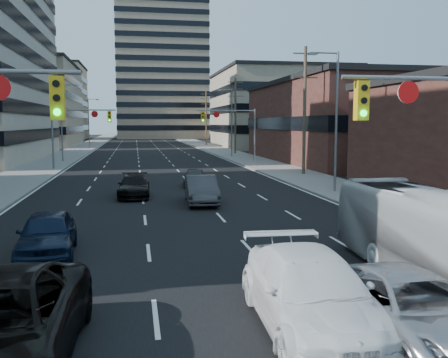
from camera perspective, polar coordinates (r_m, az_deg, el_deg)
road_surface at (r=135.35m, az=-9.22°, el=4.41°), size 18.00×300.00×0.02m
sidewalk_left at (r=135.65m, az=-14.09°, el=4.33°), size 5.00×300.00×0.15m
sidewalk_right at (r=136.03m, az=-4.36°, el=4.51°), size 5.00×300.00×0.15m
office_left_far at (r=107.55m, az=-22.03°, el=7.79°), size 20.00×30.00×16.00m
storefront_right_mid at (r=61.16m, az=15.33°, el=6.15°), size 20.00×30.00×9.00m
office_right_far at (r=97.18m, az=6.19°, el=7.82°), size 22.00×28.00×14.00m
apartment_tower at (r=157.39m, az=-7.28°, el=15.30°), size 26.00×26.00×58.00m
bg_block_left at (r=147.64m, az=-20.40°, el=8.13°), size 24.00×24.00×20.00m
bg_block_right at (r=139.52m, az=4.09°, el=6.99°), size 22.00×22.00×12.00m
signal_far_left at (r=50.56m, az=-16.45°, el=5.89°), size 6.09×0.33×6.00m
signal_far_right at (r=51.22m, az=1.00°, el=6.15°), size 6.09×0.33×6.00m
utility_pole_block at (r=43.72m, az=9.19°, el=7.96°), size 2.20×0.28×11.00m
utility_pole_midblock at (r=72.71m, az=1.31°, el=7.39°), size 2.20×0.28×11.00m
utility_pole_distant at (r=102.29m, az=-2.05°, el=7.10°), size 2.20×0.28×11.00m
streetlight_left_mid at (r=60.81m, az=-17.94°, el=6.59°), size 2.03×0.22×9.00m
streetlight_left_far at (r=95.61m, az=-15.11°, el=6.50°), size 2.03×0.22×9.00m
streetlight_right_near at (r=32.76m, az=12.47°, el=7.18°), size 2.03×0.22×9.00m
streetlight_right_far at (r=66.46m, az=0.75°, el=6.86°), size 2.03×0.22×9.00m
white_van at (r=11.31m, az=9.94°, el=-12.70°), size 2.57×5.88×1.68m
silver_suv at (r=11.27m, az=20.66°, el=-13.72°), size 2.67×5.33×1.45m
transit_bus at (r=14.96m, az=23.56°, el=-6.38°), size 2.69×9.79×2.70m
sedan_blue at (r=18.11m, az=-19.55°, el=-5.93°), size 2.12×4.65×1.55m
sedan_grey_center at (r=28.12m, az=-2.60°, el=-1.24°), size 1.89×4.86×1.58m
sedan_black_far at (r=31.08m, az=-10.26°, el=-0.81°), size 2.02×4.72×1.36m
sedan_grey_right at (r=35.97m, az=-3.37°, el=0.23°), size 2.05×4.07×1.33m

